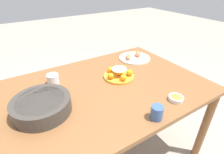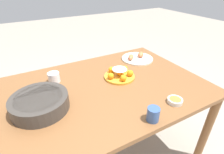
# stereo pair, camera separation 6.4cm
# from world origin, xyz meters

# --- Properties ---
(ground_plane) EXTENTS (12.00, 12.00, 0.00)m
(ground_plane) POSITION_xyz_m (0.00, 0.00, 0.00)
(ground_plane) COLOR #9E9384
(dining_table) EXTENTS (1.43, 0.98, 0.71)m
(dining_table) POSITION_xyz_m (0.00, 0.00, 0.63)
(dining_table) COLOR brown
(dining_table) RESTS_ON ground_plane
(cake_plate) EXTENTS (0.23, 0.23, 0.08)m
(cake_plate) POSITION_xyz_m (-0.16, -0.05, 0.74)
(cake_plate) COLOR gold
(cake_plate) RESTS_ON dining_table
(serving_bowl) EXTENTS (0.33, 0.33, 0.09)m
(serving_bowl) POSITION_xyz_m (0.43, 0.04, 0.76)
(serving_bowl) COLOR #3D3833
(serving_bowl) RESTS_ON dining_table
(sauce_bowl) EXTENTS (0.09, 0.09, 0.03)m
(sauce_bowl) POSITION_xyz_m (-0.30, 0.37, 0.73)
(sauce_bowl) COLOR silver
(sauce_bowl) RESTS_ON dining_table
(seafood_platter) EXTENTS (0.29, 0.29, 0.06)m
(seafood_platter) POSITION_xyz_m (-0.48, -0.27, 0.72)
(seafood_platter) COLOR silver
(seafood_platter) RESTS_ON dining_table
(cup_near) EXTENTS (0.08, 0.08, 0.07)m
(cup_near) POSITION_xyz_m (0.29, -0.23, 0.75)
(cup_near) COLOR white
(cup_near) RESTS_ON dining_table
(cup_far) EXTENTS (0.07, 0.07, 0.08)m
(cup_far) POSITION_xyz_m (-0.08, 0.43, 0.75)
(cup_far) COLOR #38568E
(cup_far) RESTS_ON dining_table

